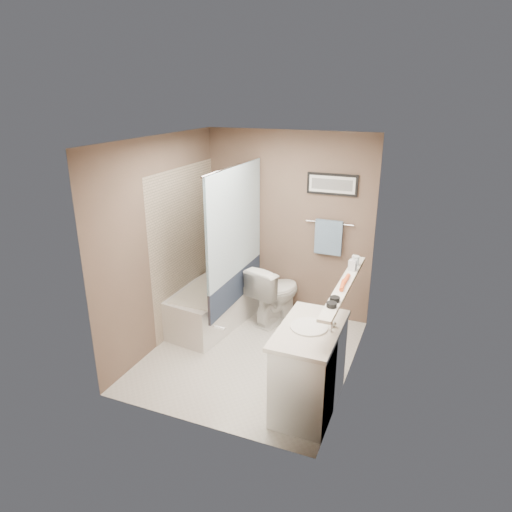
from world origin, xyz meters
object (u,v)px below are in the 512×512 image
at_px(candle_bowl_far, 335,299).
at_px(toilet, 275,293).
at_px(hair_brush_back, 346,279).
at_px(soap_bottle, 353,263).
at_px(hair_brush_front, 343,285).
at_px(bathtub, 215,303).
at_px(glass_jar, 355,261).
at_px(candle_bowl_near, 332,305).
at_px(vanity, 309,370).

bearing_deg(candle_bowl_far, toilet, 126.22).
bearing_deg(hair_brush_back, soap_bottle, 90.00).
distance_m(hair_brush_front, soap_bottle, 0.48).
xyz_separation_m(bathtub, candle_bowl_far, (1.79, -1.15, 0.89)).
xyz_separation_m(hair_brush_back, glass_jar, (0.00, 0.47, 0.03)).
relative_size(candle_bowl_far, hair_brush_front, 0.41).
bearing_deg(candle_bowl_near, candle_bowl_far, 90.00).
bearing_deg(soap_bottle, hair_brush_back, -90.00).
distance_m(candle_bowl_far, hair_brush_front, 0.32).
bearing_deg(candle_bowl_near, toilet, 124.12).
distance_m(glass_jar, soap_bottle, 0.16).
distance_m(vanity, candle_bowl_far, 0.76).
height_order(hair_brush_front, glass_jar, glass_jar).
xyz_separation_m(candle_bowl_far, soap_bottle, (0.00, 0.79, 0.06)).
distance_m(hair_brush_back, glass_jar, 0.47).
bearing_deg(candle_bowl_far, candle_bowl_near, -90.00).
distance_m(bathtub, soap_bottle, 2.05).
relative_size(toilet, candle_bowl_near, 8.68).
distance_m(toilet, hair_brush_back, 1.63).
relative_size(hair_brush_back, glass_jar, 2.20).
xyz_separation_m(bathtub, hair_brush_back, (1.79, -0.68, 0.89)).
height_order(candle_bowl_near, soap_bottle, soap_bottle).
height_order(hair_brush_front, hair_brush_back, same).
height_order(vanity, hair_brush_front, hair_brush_front).
xyz_separation_m(bathtub, hair_brush_front, (1.79, -0.84, 0.89)).
bearing_deg(soap_bottle, toilet, 147.86).
distance_m(candle_bowl_near, glass_jar, 1.06).
xyz_separation_m(toilet, glass_jar, (1.07, -0.52, 0.77)).
height_order(candle_bowl_near, glass_jar, glass_jar).
distance_m(bathtub, glass_jar, 2.02).
height_order(bathtub, candle_bowl_far, candle_bowl_far).
distance_m(hair_brush_front, hair_brush_back, 0.16).
bearing_deg(soap_bottle, candle_bowl_near, -90.00).
distance_m(bathtub, toilet, 0.79).
bearing_deg(bathtub, hair_brush_back, -13.17).
bearing_deg(glass_jar, hair_brush_back, -90.00).
distance_m(toilet, candle_bowl_far, 1.96).
bearing_deg(hair_brush_front, glass_jar, 90.00).
height_order(vanity, candle_bowl_far, candle_bowl_far).
distance_m(hair_brush_front, glass_jar, 0.63).
xyz_separation_m(bathtub, toilet, (0.71, 0.31, 0.14)).
xyz_separation_m(bathtub, glass_jar, (1.79, -0.21, 0.92)).
bearing_deg(hair_brush_front, vanity, -116.45).
bearing_deg(bathtub, glass_jar, 0.94).
xyz_separation_m(candle_bowl_near, hair_brush_back, (0.00, 0.59, 0.00)).
xyz_separation_m(hair_brush_front, soap_bottle, (0.00, 0.47, 0.06)).
xyz_separation_m(candle_bowl_near, glass_jar, (0.00, 1.06, 0.03)).
bearing_deg(candle_bowl_near, hair_brush_back, 90.00).
bearing_deg(bathtub, toilet, 30.84).
distance_m(bathtub, vanity, 2.01).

